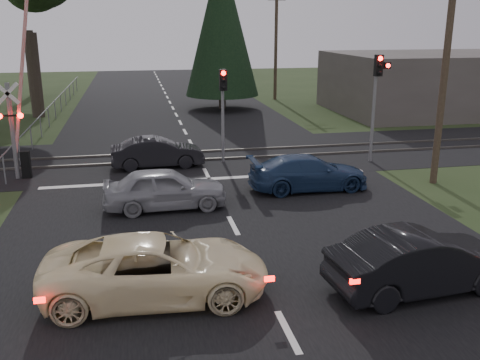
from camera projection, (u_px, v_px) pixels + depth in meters
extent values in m
plane|color=#273719|center=(255.00, 268.00, 13.60)|extent=(120.00, 120.00, 0.00)
cube|color=black|center=(203.00, 167.00, 23.01)|extent=(14.00, 100.00, 0.01)
cube|color=black|center=(198.00, 156.00, 24.89)|extent=(120.00, 8.00, 0.01)
cube|color=silver|center=(209.00, 179.00, 21.31)|extent=(13.00, 0.35, 0.00)
cube|color=#59544C|center=(200.00, 160.00, 24.12)|extent=(120.00, 0.12, 0.10)
cube|color=#59544C|center=(196.00, 152.00, 25.63)|extent=(120.00, 0.12, 0.10)
cylinder|color=slate|center=(13.00, 132.00, 20.87)|extent=(0.18, 0.18, 3.80)
cube|color=white|center=(7.00, 94.00, 20.36)|extent=(0.88, 0.03, 0.88)
cube|color=white|center=(7.00, 94.00, 20.36)|extent=(0.88, 0.03, 0.88)
cube|color=black|center=(10.00, 116.00, 20.61)|extent=(0.90, 0.06, 0.06)
sphere|color=#FF0C07|center=(20.00, 116.00, 20.62)|extent=(0.22, 0.22, 0.22)
cube|color=black|center=(26.00, 165.00, 21.32)|extent=(0.35, 0.25, 1.10)
cube|color=red|center=(21.00, 77.00, 20.38)|extent=(1.16, 0.10, 5.93)
cylinder|color=slate|center=(373.00, 120.00, 23.50)|extent=(0.14, 0.14, 3.80)
cube|color=black|center=(379.00, 65.00, 22.67)|extent=(0.32, 0.24, 0.90)
sphere|color=#FF0C07|center=(380.00, 58.00, 22.46)|extent=(0.20, 0.20, 0.20)
sphere|color=black|center=(380.00, 66.00, 22.55)|extent=(0.18, 0.18, 0.18)
sphere|color=black|center=(379.00, 73.00, 22.63)|extent=(0.18, 0.18, 0.18)
cube|color=black|center=(387.00, 65.00, 22.74)|extent=(0.28, 0.22, 0.28)
sphere|color=#FF0C07|center=(388.00, 66.00, 22.63)|extent=(0.18, 0.18, 0.18)
cylinder|color=slate|center=(223.00, 127.00, 23.50)|extent=(0.14, 0.14, 3.20)
cube|color=black|center=(223.00, 80.00, 22.75)|extent=(0.32, 0.24, 0.90)
sphere|color=#FF0C07|center=(224.00, 73.00, 22.54)|extent=(0.20, 0.20, 0.20)
sphere|color=black|center=(224.00, 80.00, 22.62)|extent=(0.18, 0.18, 0.18)
sphere|color=black|center=(224.00, 87.00, 22.71)|extent=(0.18, 0.18, 0.18)
cylinder|color=#4C3D2D|center=(445.00, 65.00, 19.57)|extent=(0.26, 0.26, 9.00)
cylinder|color=#4C3D2D|center=(276.00, 42.00, 42.14)|extent=(0.26, 0.26, 9.00)
cube|color=#4C3D2D|center=(277.00, 0.00, 41.24)|extent=(1.40, 0.10, 0.10)
cylinder|color=#4C3D2D|center=(223.00, 35.00, 65.66)|extent=(0.26, 0.26, 9.00)
cube|color=#4C3D2D|center=(223.00, 2.00, 64.55)|extent=(1.80, 0.12, 0.12)
cube|color=#4C3D2D|center=(223.00, 8.00, 64.75)|extent=(1.40, 0.10, 0.10)
cylinder|color=#473D33|center=(35.00, 76.00, 34.66)|extent=(0.80, 0.80, 5.40)
cylinder|color=#473D33|center=(31.00, 64.00, 44.63)|extent=(0.80, 0.80, 5.40)
cylinder|color=#473D33|center=(222.00, 95.00, 38.43)|extent=(0.50, 0.50, 2.00)
cone|color=black|center=(222.00, 23.00, 37.02)|extent=(5.20, 5.20, 10.00)
cube|color=#59514C|center=(437.00, 83.00, 37.11)|extent=(14.00, 10.00, 4.00)
imported|color=#FDE9B6|center=(157.00, 268.00, 12.00)|extent=(5.17, 2.60, 1.40)
imported|color=black|center=(421.00, 262.00, 12.27)|extent=(4.51, 1.96, 1.44)
imported|color=gray|center=(165.00, 189.00, 17.78)|extent=(4.09, 1.70, 1.39)
imported|color=navy|center=(308.00, 173.00, 19.83)|extent=(4.46, 1.84, 1.29)
imported|color=black|center=(157.00, 153.00, 22.90)|extent=(3.97, 1.55, 1.29)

